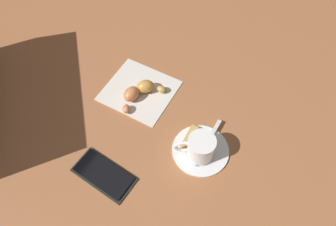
# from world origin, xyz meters

# --- Properties ---
(ground_plane) EXTENTS (1.80, 1.80, 0.00)m
(ground_plane) POSITION_xyz_m (0.00, 0.00, 0.00)
(ground_plane) COLOR #A1613B
(saucer) EXTENTS (0.12, 0.12, 0.01)m
(saucer) POSITION_xyz_m (-0.09, 0.05, 0.00)
(saucer) COLOR white
(saucer) RESTS_ON ground
(espresso_cup) EXTENTS (0.08, 0.06, 0.06)m
(espresso_cup) POSITION_xyz_m (-0.09, 0.06, 0.04)
(espresso_cup) COLOR white
(espresso_cup) RESTS_ON saucer
(teaspoon) EXTENTS (0.02, 0.13, 0.01)m
(teaspoon) POSITION_xyz_m (-0.09, 0.06, 0.01)
(teaspoon) COLOR silver
(teaspoon) RESTS_ON saucer
(sugar_packet) EXTENTS (0.02, 0.07, 0.01)m
(sugar_packet) POSITION_xyz_m (-0.05, 0.04, 0.01)
(sugar_packet) COLOR tan
(sugar_packet) RESTS_ON saucer
(napkin) EXTENTS (0.17, 0.16, 0.00)m
(napkin) POSITION_xyz_m (0.12, -0.02, 0.00)
(napkin) COLOR silver
(napkin) RESTS_ON ground
(croissant) EXTENTS (0.08, 0.12, 0.03)m
(croissant) POSITION_xyz_m (0.11, -0.00, 0.02)
(croissant) COLOR tan
(croissant) RESTS_ON napkin
(cell_phone) EXTENTS (0.14, 0.07, 0.01)m
(cell_phone) POSITION_xyz_m (0.06, 0.21, 0.00)
(cell_phone) COLOR black
(cell_phone) RESTS_ON ground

